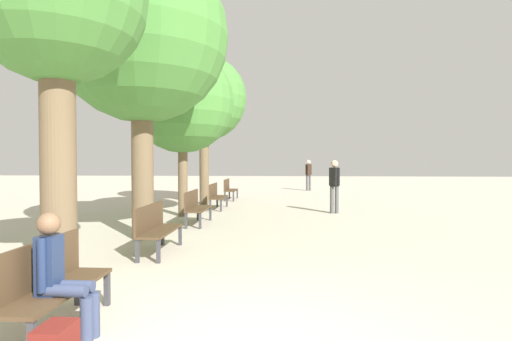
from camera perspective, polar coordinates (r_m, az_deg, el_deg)
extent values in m
cube|color=#4C3823|center=(4.63, -26.37, -15.00)|extent=(0.45, 1.50, 0.04)
cube|color=#4C3823|center=(4.67, -28.61, -11.70)|extent=(0.04, 1.50, 0.46)
cube|color=#38383D|center=(5.21, -20.51, -15.55)|extent=(0.06, 0.06, 0.39)
cube|color=#38383D|center=(5.36, -24.12, -15.09)|extent=(0.06, 0.06, 0.39)
cube|color=#4C3823|center=(7.63, -13.47, -8.39)|extent=(0.45, 1.50, 0.04)
cube|color=#4C3823|center=(7.66, -14.95, -6.46)|extent=(0.04, 1.50, 0.46)
cube|color=#38383D|center=(6.96, -13.79, -11.17)|extent=(0.06, 0.06, 0.39)
cube|color=#38383D|center=(8.29, -10.79, -9.11)|extent=(0.06, 0.06, 0.39)
cube|color=#38383D|center=(7.08, -16.60, -10.98)|extent=(0.06, 0.06, 0.39)
cube|color=#38383D|center=(8.39, -13.19, -9.00)|extent=(0.06, 0.06, 0.39)
cube|color=#4C3823|center=(10.84, -8.16, -5.44)|extent=(0.45, 1.50, 0.04)
cube|color=#4C3823|center=(10.86, -9.22, -4.10)|extent=(0.04, 1.50, 0.46)
cube|color=#38383D|center=(10.15, -8.00, -7.15)|extent=(0.06, 0.06, 0.39)
cube|color=#38383D|center=(11.52, -6.54, -6.12)|extent=(0.06, 0.06, 0.39)
cube|color=#38383D|center=(10.23, -9.98, -7.09)|extent=(0.06, 0.06, 0.39)
cube|color=#38383D|center=(11.59, -8.29, -6.08)|extent=(0.06, 0.06, 0.39)
cube|color=#4C3823|center=(14.11, -5.32, -3.83)|extent=(0.45, 1.50, 0.04)
cube|color=#4C3823|center=(14.12, -6.14, -2.81)|extent=(0.04, 1.50, 0.46)
cube|color=#38383D|center=(13.41, -5.04, -5.04)|extent=(0.06, 0.06, 0.39)
cube|color=#38383D|center=(14.80, -4.19, -4.43)|extent=(0.06, 0.06, 0.39)
cube|color=#38383D|center=(13.47, -6.55, -5.01)|extent=(0.06, 0.06, 0.39)
cube|color=#38383D|center=(14.85, -5.56, -4.41)|extent=(0.06, 0.06, 0.39)
cube|color=#4C3823|center=(17.41, -3.55, -2.82)|extent=(0.45, 1.50, 0.04)
cube|color=#4C3823|center=(17.42, -4.22, -1.99)|extent=(0.04, 1.50, 0.46)
cube|color=#38383D|center=(16.71, -3.25, -3.75)|extent=(0.06, 0.06, 0.39)
cube|color=#38383D|center=(18.11, -2.70, -3.35)|extent=(0.06, 0.06, 0.39)
cube|color=#38383D|center=(16.76, -4.47, -3.74)|extent=(0.06, 0.06, 0.39)
cube|color=#38383D|center=(18.15, -3.82, -3.34)|extent=(0.06, 0.06, 0.39)
cylinder|color=brown|center=(6.10, -26.39, 0.76)|extent=(0.46, 0.46, 3.31)
cylinder|color=brown|center=(9.08, -15.90, 1.28)|extent=(0.47, 0.47, 3.39)
sphere|color=#478438|center=(9.48, -16.03, 18.04)|extent=(3.77, 3.77, 3.77)
cylinder|color=brown|center=(12.45, -10.41, -0.35)|extent=(0.29, 0.29, 2.65)
sphere|color=#478438|center=(12.57, -10.46, 9.69)|extent=(3.16, 3.16, 3.16)
cylinder|color=brown|center=(15.68, -7.42, 1.06)|extent=(0.36, 0.36, 3.22)
sphere|color=#478438|center=(15.87, -7.45, 10.21)|extent=(3.32, 3.32, 3.32)
cylinder|color=#384260|center=(4.28, -25.55, -15.26)|extent=(0.40, 0.12, 0.12)
cylinder|color=#384260|center=(4.28, -23.06, -19.12)|extent=(0.12, 0.12, 0.43)
cylinder|color=#384260|center=(4.40, -24.62, -14.79)|extent=(0.40, 0.12, 0.12)
cylinder|color=#384260|center=(4.40, -22.18, -18.54)|extent=(0.12, 0.12, 0.43)
cube|color=navy|center=(4.38, -27.44, -11.87)|extent=(0.18, 0.22, 0.56)
cylinder|color=navy|center=(4.28, -28.29, -11.82)|extent=(0.08, 0.08, 0.51)
cylinder|color=navy|center=(4.47, -26.64, -11.21)|extent=(0.08, 0.08, 0.51)
sphere|color=brown|center=(4.31, -27.50, -6.75)|extent=(0.22, 0.22, 0.22)
cylinder|color=#4C4C4C|center=(13.17, 10.79, -4.15)|extent=(0.13, 0.13, 0.87)
cylinder|color=#4C4C4C|center=(13.18, 11.45, -4.14)|extent=(0.13, 0.13, 0.87)
cube|color=black|center=(13.12, 11.14, -0.92)|extent=(0.30, 0.31, 0.61)
cylinder|color=black|center=(13.11, 10.58, -0.86)|extent=(0.09, 0.09, 0.58)
cylinder|color=black|center=(13.14, 11.70, -0.86)|extent=(0.09, 0.09, 0.58)
sphere|color=tan|center=(13.11, 11.15, 0.96)|extent=(0.23, 0.23, 0.23)
cylinder|color=#4C4C4C|center=(22.77, 7.31, -1.76)|extent=(0.13, 0.13, 0.88)
cylinder|color=#4C4C4C|center=(22.78, 7.70, -1.76)|extent=(0.13, 0.13, 0.88)
cube|color=black|center=(22.74, 7.51, 0.12)|extent=(0.27, 0.29, 0.62)
cylinder|color=black|center=(22.73, 7.18, 0.16)|extent=(0.09, 0.09, 0.59)
cylinder|color=black|center=(22.75, 7.84, 0.16)|extent=(0.09, 0.09, 0.59)
sphere|color=beige|center=(22.74, 7.51, 1.21)|extent=(0.24, 0.24, 0.24)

